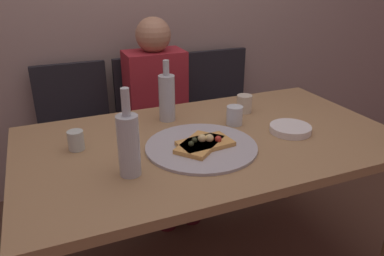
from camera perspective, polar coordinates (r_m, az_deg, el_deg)
The scene contains 14 objects.
dining_table at distance 1.70m, azimuth 2.80°, elevation -3.72°, with size 1.65×0.93×0.74m.
pizza_tray at distance 1.57m, azimuth 1.41°, elevation -2.81°, with size 0.47×0.47×0.01m, color #ADADB2.
pizza_slice_last at distance 1.56m, azimuth 2.10°, elevation -2.25°, with size 0.23×0.15×0.05m.
pizza_slice_extra at distance 1.55m, azimuth 1.25°, elevation -2.40°, with size 0.25×0.24×0.05m.
beer_bottle at distance 1.35m, azimuth -9.55°, elevation -2.30°, with size 0.08×0.08×0.33m.
water_bottle at distance 1.82m, azimuth -3.82°, elevation 4.72°, with size 0.08×0.08×0.30m.
tumbler_near at distance 1.80m, azimuth 6.44°, elevation 1.90°, with size 0.08×0.08×0.09m, color silver.
tumbler_far at distance 1.96m, azimuth 7.90°, elevation 3.66°, with size 0.08×0.08×0.09m, color beige.
wine_glass at distance 1.62m, azimuth -17.11°, elevation -1.79°, with size 0.07×0.07×0.08m, color #B7C6BC.
plate_stack at distance 1.77m, azimuth 14.62°, elevation -0.13°, with size 0.19×0.19×0.03m, color white.
chair_left at distance 2.42m, azimuth -16.90°, elevation -0.28°, with size 0.44×0.44×0.90m.
chair_middle at distance 2.50m, azimuth -5.83°, elevation 1.44°, with size 0.44×0.44×0.90m.
chair_right at distance 2.68m, azimuth 4.67°, elevation 3.02°, with size 0.44×0.44×0.90m.
guest_in_sweater at distance 2.32m, azimuth -4.84°, elevation 3.08°, with size 0.36×0.56×1.17m.
Camera 1 is at (-0.66, -1.36, 1.44)m, focal length 35.35 mm.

